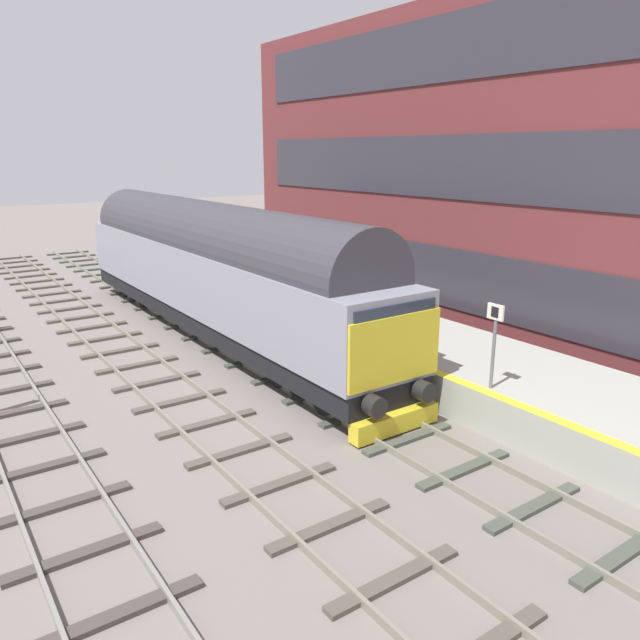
{
  "coord_description": "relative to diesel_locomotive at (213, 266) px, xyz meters",
  "views": [
    {
      "loc": [
        -8.78,
        -11.59,
        6.31
      ],
      "look_at": [
        0.2,
        1.28,
        1.94
      ],
      "focal_mm": 34.08,
      "sensor_mm": 36.0,
      "label": 1
    }
  ],
  "objects": [
    {
      "name": "platform_number_sign",
      "position": [
        2.01,
        -10.52,
        -0.15
      ],
      "size": [
        0.1,
        0.44,
        2.0
      ],
      "color": "slate",
      "rests_on": "station_platform"
    },
    {
      "name": "station_platform",
      "position": [
        3.6,
        -7.47,
        -1.99
      ],
      "size": [
        4.0,
        44.0,
        1.01
      ],
      "color": "#A4A79B",
      "rests_on": "ground"
    },
    {
      "name": "track_adjacent_far_west",
      "position": [
        -7.06,
        -7.47,
        -2.43
      ],
      "size": [
        2.5,
        60.0,
        0.15
      ],
      "color": "gray",
      "rests_on": "ground"
    },
    {
      "name": "track_adjacent_west",
      "position": [
        -3.39,
        -7.47,
        -2.43
      ],
      "size": [
        2.5,
        60.0,
        0.15
      ],
      "color": "gray",
      "rests_on": "ground"
    },
    {
      "name": "waiting_passenger",
      "position": [
        2.57,
        -5.59,
        -0.49
      ],
      "size": [
        0.36,
        0.51,
        1.64
      ],
      "rotation": [
        0.0,
        0.0,
        1.63
      ],
      "color": "#2F283F",
      "rests_on": "station_platform"
    },
    {
      "name": "station_building",
      "position": [
        9.51,
        -9.32,
        3.13
      ],
      "size": [
        5.44,
        35.19,
        11.24
      ],
      "color": "brown",
      "rests_on": "ground"
    },
    {
      "name": "ground_plane",
      "position": [
        -0.0,
        -7.47,
        -2.49
      ],
      "size": [
        140.0,
        140.0,
        0.0
      ],
      "primitive_type": "plane",
      "color": "slate",
      "rests_on": "ground"
    },
    {
      "name": "track_main",
      "position": [
        -0.0,
        -7.47,
        -2.43
      ],
      "size": [
        2.5,
        60.0,
        0.15
      ],
      "color": "slate",
      "rests_on": "ground"
    },
    {
      "name": "diesel_locomotive",
      "position": [
        0.0,
        0.0,
        0.0
      ],
      "size": [
        2.74,
        19.29,
        4.68
      ],
      "color": "black",
      "rests_on": "ground"
    }
  ]
}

